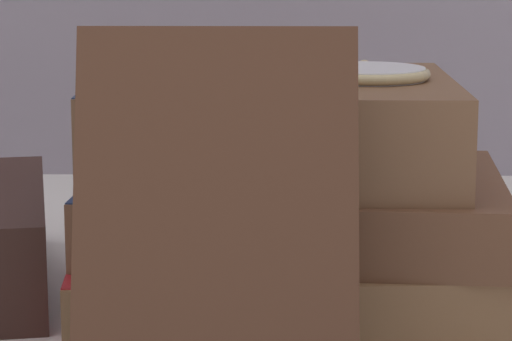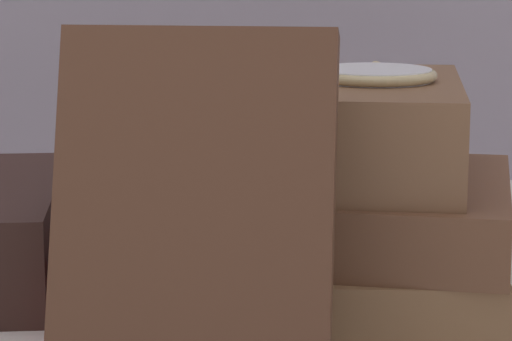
% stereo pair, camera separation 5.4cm
% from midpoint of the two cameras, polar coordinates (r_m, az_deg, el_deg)
% --- Properties ---
extents(ground_plane, '(3.00, 3.00, 0.00)m').
position_cam_midpoint_polar(ground_plane, '(0.60, -1.25, -6.37)').
color(ground_plane, silver).
extents(book_flat_bottom, '(0.21, 0.18, 0.03)m').
position_cam_midpoint_polar(book_flat_bottom, '(0.60, 3.43, -4.75)').
color(book_flat_bottom, brown).
rests_on(book_flat_bottom, ground_plane).
extents(book_flat_middle, '(0.21, 0.17, 0.03)m').
position_cam_midpoint_polar(book_flat_middle, '(0.60, 4.36, -1.76)').
color(book_flat_middle, brown).
rests_on(book_flat_middle, book_flat_bottom).
extents(book_flat_top, '(0.17, 0.15, 0.05)m').
position_cam_midpoint_polar(book_flat_top, '(0.59, 3.26, 2.02)').
color(book_flat_top, brown).
rests_on(book_flat_top, book_flat_middle).
extents(book_leaning_front, '(0.11, 0.06, 0.14)m').
position_cam_midpoint_polar(book_leaning_front, '(0.48, 0.29, -2.63)').
color(book_leaning_front, '#4C2D1E').
rests_on(book_leaning_front, ground_plane).
extents(pocket_watch, '(0.06, 0.06, 0.01)m').
position_cam_midpoint_polar(pocket_watch, '(0.59, 8.26, 4.47)').
color(pocket_watch, silver).
rests_on(pocket_watch, book_flat_top).
extents(reading_glasses, '(0.10, 0.05, 0.00)m').
position_cam_midpoint_polar(reading_glasses, '(0.73, -0.64, -2.94)').
color(reading_glasses, '#ADADB2').
rests_on(reading_glasses, ground_plane).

